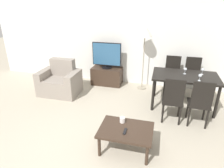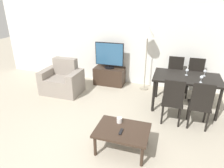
{
  "view_description": "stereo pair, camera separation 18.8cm",
  "coord_description": "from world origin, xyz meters",
  "px_view_note": "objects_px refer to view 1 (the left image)",
  "views": [
    {
      "loc": [
        1.14,
        -2.03,
        2.32
      ],
      "look_at": [
        0.15,
        1.7,
        0.65
      ],
      "focal_mm": 32.0,
      "sensor_mm": 36.0,
      "label": 1
    },
    {
      "loc": [
        1.32,
        -1.98,
        2.32
      ],
      "look_at": [
        0.15,
        1.7,
        0.65
      ],
      "focal_mm": 32.0,
      "sensor_mm": 36.0,
      "label": 2
    }
  ],
  "objects_px": {
    "dining_chair_far": "(192,75)",
    "remote_primary": "(125,131)",
    "coffee_table": "(126,131)",
    "dining_chair_near_right": "(200,102)",
    "wine_glass_center": "(200,76)",
    "armchair": "(60,82)",
    "dining_chair_near": "(173,98)",
    "cup_white_near": "(122,120)",
    "wine_glass_right": "(185,70)",
    "wine_glass_left": "(203,70)",
    "floor_lamp": "(145,34)",
    "tv": "(107,55)",
    "tv_stand": "(107,76)",
    "dining_chair_far_left": "(172,73)",
    "dining_table": "(185,79)"
  },
  "relations": [
    {
      "from": "dining_chair_far",
      "to": "remote_primary",
      "type": "bearing_deg",
      "value": -115.4
    },
    {
      "from": "coffee_table",
      "to": "remote_primary",
      "type": "height_order",
      "value": "remote_primary"
    },
    {
      "from": "dining_chair_near_right",
      "to": "wine_glass_center",
      "type": "distance_m",
      "value": 0.58
    },
    {
      "from": "armchair",
      "to": "wine_glass_center",
      "type": "bearing_deg",
      "value": -3.07
    },
    {
      "from": "dining_chair_near",
      "to": "cup_white_near",
      "type": "distance_m",
      "value": 1.18
    },
    {
      "from": "cup_white_near",
      "to": "wine_glass_right",
      "type": "relative_size",
      "value": 0.63
    },
    {
      "from": "wine_glass_left",
      "to": "wine_glass_right",
      "type": "distance_m",
      "value": 0.37
    },
    {
      "from": "floor_lamp",
      "to": "wine_glass_center",
      "type": "height_order",
      "value": "floor_lamp"
    },
    {
      "from": "dining_chair_near",
      "to": "dining_chair_near_right",
      "type": "bearing_deg",
      "value": 0.0
    },
    {
      "from": "tv",
      "to": "dining_chair_far",
      "type": "distance_m",
      "value": 2.3
    },
    {
      "from": "tv",
      "to": "dining_chair_near_right",
      "type": "xyz_separation_m",
      "value": [
        2.28,
        -1.54,
        -0.33
      ]
    },
    {
      "from": "remote_primary",
      "to": "armchair",
      "type": "bearing_deg",
      "value": 139.86
    },
    {
      "from": "tv_stand",
      "to": "dining_chair_far",
      "type": "xyz_separation_m",
      "value": [
        2.28,
        -0.08,
        0.28
      ]
    },
    {
      "from": "wine_glass_center",
      "to": "dining_chair_far_left",
      "type": "bearing_deg",
      "value": 116.46
    },
    {
      "from": "dining_chair_near",
      "to": "remote_primary",
      "type": "distance_m",
      "value": 1.32
    },
    {
      "from": "tv_stand",
      "to": "tv",
      "type": "height_order",
      "value": "tv"
    },
    {
      "from": "tv",
      "to": "dining_chair_near",
      "type": "xyz_separation_m",
      "value": [
        1.79,
        -1.54,
        -0.33
      ]
    },
    {
      "from": "armchair",
      "to": "dining_table",
      "type": "bearing_deg",
      "value": 1.62
    },
    {
      "from": "remote_primary",
      "to": "wine_glass_left",
      "type": "relative_size",
      "value": 1.03
    },
    {
      "from": "dining_chair_near_right",
      "to": "floor_lamp",
      "type": "xyz_separation_m",
      "value": [
        -1.25,
        1.51,
        0.96
      ]
    },
    {
      "from": "coffee_table",
      "to": "wine_glass_left",
      "type": "bearing_deg",
      "value": 55.07
    },
    {
      "from": "wine_glass_left",
      "to": "wine_glass_right",
      "type": "relative_size",
      "value": 1.0
    },
    {
      "from": "dining_chair_near",
      "to": "wine_glass_right",
      "type": "relative_size",
      "value": 6.6
    },
    {
      "from": "dining_chair_near",
      "to": "dining_chair_far_left",
      "type": "relative_size",
      "value": 1.0
    },
    {
      "from": "tv_stand",
      "to": "floor_lamp",
      "type": "xyz_separation_m",
      "value": [
        1.02,
        -0.04,
        1.25
      ]
    },
    {
      "from": "armchair",
      "to": "tv_stand",
      "type": "relative_size",
      "value": 1.17
    },
    {
      "from": "tv",
      "to": "dining_chair_near",
      "type": "relative_size",
      "value": 0.84
    },
    {
      "from": "dining_chair_near_right",
      "to": "tv",
      "type": "bearing_deg",
      "value": 145.9
    },
    {
      "from": "dining_chair_far",
      "to": "floor_lamp",
      "type": "bearing_deg",
      "value": 178.17
    },
    {
      "from": "dining_chair_near_right",
      "to": "wine_glass_right",
      "type": "distance_m",
      "value": 0.92
    },
    {
      "from": "dining_chair_far_left",
      "to": "dining_chair_near",
      "type": "bearing_deg",
      "value": -90.0
    },
    {
      "from": "floor_lamp",
      "to": "wine_glass_left",
      "type": "xyz_separation_m",
      "value": [
        1.36,
        -0.63,
        -0.63
      ]
    },
    {
      "from": "armchair",
      "to": "dining_chair_far",
      "type": "bearing_deg",
      "value": 14.0
    },
    {
      "from": "dining_table",
      "to": "dining_chair_far",
      "type": "relative_size",
      "value": 1.45
    },
    {
      "from": "coffee_table",
      "to": "dining_chair_near",
      "type": "distance_m",
      "value": 1.26
    },
    {
      "from": "dining_chair_near",
      "to": "cup_white_near",
      "type": "height_order",
      "value": "dining_chair_near"
    },
    {
      "from": "floor_lamp",
      "to": "wine_glass_right",
      "type": "relative_size",
      "value": 11.72
    },
    {
      "from": "dining_chair_near_right",
      "to": "dining_chair_far_left",
      "type": "height_order",
      "value": "same"
    },
    {
      "from": "coffee_table",
      "to": "dining_chair_far",
      "type": "xyz_separation_m",
      "value": [
        1.21,
        2.48,
        0.18
      ]
    },
    {
      "from": "dining_chair_far",
      "to": "cup_white_near",
      "type": "xyz_separation_m",
      "value": [
        -1.31,
        -2.31,
        -0.08
      ]
    },
    {
      "from": "remote_primary",
      "to": "wine_glass_center",
      "type": "bearing_deg",
      "value": 52.06
    },
    {
      "from": "dining_chair_near",
      "to": "remote_primary",
      "type": "bearing_deg",
      "value": -123.53
    },
    {
      "from": "tv",
      "to": "dining_chair_far",
      "type": "relative_size",
      "value": 0.84
    },
    {
      "from": "cup_white_near",
      "to": "wine_glass_left",
      "type": "distance_m",
      "value": 2.27
    },
    {
      "from": "floor_lamp",
      "to": "wine_glass_center",
      "type": "relative_size",
      "value": 11.72
    },
    {
      "from": "tv_stand",
      "to": "remote_primary",
      "type": "height_order",
      "value": "tv_stand"
    },
    {
      "from": "dining_table",
      "to": "tv_stand",
      "type": "bearing_deg",
      "value": 158.24
    },
    {
      "from": "dining_chair_far",
      "to": "wine_glass_left",
      "type": "distance_m",
      "value": 0.69
    },
    {
      "from": "tv",
      "to": "cup_white_near",
      "type": "bearing_deg",
      "value": -68.01
    },
    {
      "from": "tv",
      "to": "floor_lamp",
      "type": "relative_size",
      "value": 0.47
    }
  ]
}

